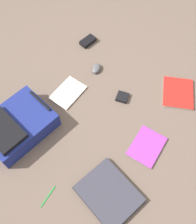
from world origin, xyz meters
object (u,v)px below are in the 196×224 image
at_px(power_brick, 88,41).
at_px(book_blue, 68,93).
at_px(book_red, 147,146).
at_px(computer_mouse, 96,68).
at_px(pen_black, 48,196).
at_px(laptop, 109,194).
at_px(book_manual, 178,93).
at_px(earbud_pouch, 122,97).
at_px(backpack, 17,125).

bearing_deg(power_brick, book_blue, -73.01).
xyz_separation_m(book_red, computer_mouse, (-0.60, 0.35, 0.01)).
relative_size(book_blue, power_brick, 1.96).
height_order(power_brick, pen_black, power_brick).
bearing_deg(pen_black, laptop, 34.28).
bearing_deg(book_manual, book_blue, -148.03).
distance_m(book_red, computer_mouse, 0.70).
bearing_deg(power_brick, computer_mouse, -43.95).
bearing_deg(pen_black, power_brick, 112.44).
distance_m(pen_black, earbud_pouch, 0.82).
relative_size(book_red, book_blue, 0.96).
xyz_separation_m(laptop, book_red, (0.05, 0.38, -0.01)).
relative_size(book_red, computer_mouse, 2.51).
relative_size(book_manual, pen_black, 2.26).
bearing_deg(book_manual, power_brick, 175.17).
relative_size(laptop, earbud_pouch, 5.02).
height_order(book_red, pen_black, book_red).
xyz_separation_m(backpack, pen_black, (0.42, -0.24, -0.06)).
distance_m(book_blue, power_brick, 0.50).
xyz_separation_m(laptop, power_brick, (-0.76, 0.93, 0.00)).
relative_size(backpack, book_manual, 1.55).
bearing_deg(book_red, computer_mouse, 149.76).
relative_size(backpack, book_red, 2.05).
bearing_deg(book_blue, book_manual, 31.97).
bearing_deg(book_red, backpack, -155.86).
height_order(computer_mouse, earbud_pouch, computer_mouse).
distance_m(laptop, book_blue, 0.76).
relative_size(backpack, laptop, 1.22).
xyz_separation_m(backpack, earbud_pouch, (0.45, 0.58, -0.06)).
xyz_separation_m(book_manual, earbud_pouch, (-0.31, -0.24, 0.00)).
bearing_deg(laptop, power_brick, 129.10).
height_order(book_manual, book_blue, book_manual).
xyz_separation_m(book_blue, pen_black, (0.32, -0.65, -0.00)).
bearing_deg(book_manual, computer_mouse, -167.94).
height_order(book_manual, computer_mouse, computer_mouse).
height_order(book_blue, pen_black, book_blue).
relative_size(laptop, power_brick, 3.17).
height_order(book_red, earbud_pouch, earbud_pouch).
distance_m(book_blue, computer_mouse, 0.29).
xyz_separation_m(power_brick, earbud_pouch, (0.49, -0.31, -0.00)).
relative_size(computer_mouse, power_brick, 0.75).
bearing_deg(power_brick, backpack, -87.13).
height_order(book_manual, power_brick, power_brick).
distance_m(power_brick, pen_black, 1.22).
height_order(backpack, book_manual, backpack).
relative_size(power_brick, earbud_pouch, 1.58).
distance_m(laptop, power_brick, 1.20).
height_order(book_blue, computer_mouse, computer_mouse).
xyz_separation_m(laptop, pen_black, (-0.29, -0.20, -0.01)).
relative_size(laptop, book_red, 1.68).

